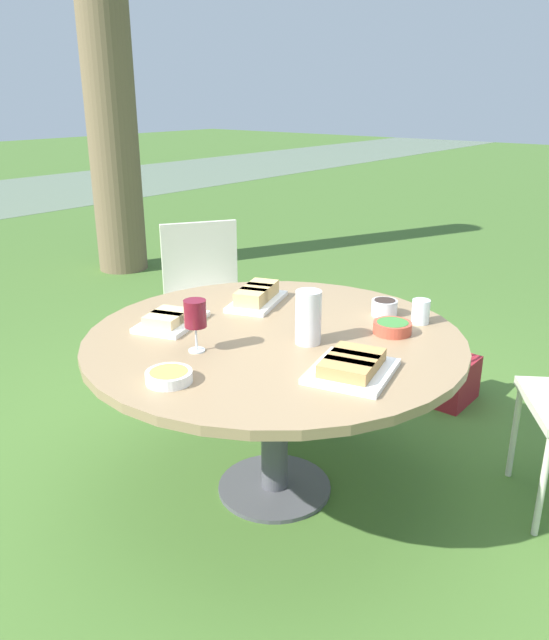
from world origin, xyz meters
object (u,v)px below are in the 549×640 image
object	(u,v)px
water_pitcher	(308,317)
handbag	(458,381)
chair_near_right	(205,289)
wine_glass	(195,315)
dining_table	(274,354)

from	to	relation	value
water_pitcher	handbag	size ratio (longest dim) A/B	0.55
chair_near_right	water_pitcher	bearing A→B (deg)	-118.29
chair_near_right	wine_glass	world-z (taller)	wine_glass
chair_near_right	water_pitcher	size ratio (longest dim) A/B	4.38
handbag	water_pitcher	bearing A→B (deg)	174.38
water_pitcher	wine_glass	size ratio (longest dim) A/B	1.05
chair_near_right	handbag	bearing A→B (deg)	-66.49
handbag	chair_near_right	bearing A→B (deg)	113.51
water_pitcher	wine_glass	world-z (taller)	water_pitcher
chair_near_right	dining_table	bearing A→B (deg)	-122.15
dining_table	chair_near_right	world-z (taller)	chair_near_right
chair_near_right	handbag	size ratio (longest dim) A/B	2.42
water_pitcher	wine_glass	bearing A→B (deg)	140.17
dining_table	chair_near_right	xyz separation A→B (m)	(0.66, 1.04, -0.10)
chair_near_right	water_pitcher	world-z (taller)	water_pitcher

